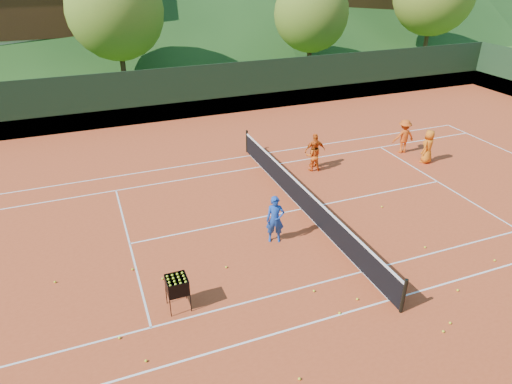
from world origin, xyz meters
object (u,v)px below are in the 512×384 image
object	(u,v)px
coach	(275,219)
student_b	(315,151)
student_a	(313,156)
student_c	(428,147)
ball_hopper	(177,286)
student_d	(404,136)
tennis_net	(303,197)

from	to	relation	value
coach	student_b	bearing A→B (deg)	70.62
coach	student_a	xyz separation A→B (m)	(3.80, 4.55, -0.13)
coach	student_a	world-z (taller)	coach
student_c	student_a	bearing A→B (deg)	-35.53
ball_hopper	student_d	bearing A→B (deg)	28.64
student_a	student_d	bearing A→B (deg)	-161.98
coach	ball_hopper	bearing A→B (deg)	-130.87
student_a	tennis_net	size ratio (longest dim) A/B	0.12
student_b	student_c	distance (m)	5.24
tennis_net	ball_hopper	xyz separation A→B (m)	(-5.55, -3.62, 0.25)
student_b	student_c	world-z (taller)	student_b
student_a	student_c	xyz separation A→B (m)	(5.27, -1.14, 0.08)
student_a	ball_hopper	size ratio (longest dim) A/B	1.40
tennis_net	coach	bearing A→B (deg)	-138.85
student_b	coach	bearing A→B (deg)	59.31
student_d	coach	bearing A→B (deg)	35.67
student_b	student_c	bearing A→B (deg)	173.47
student_a	tennis_net	bearing A→B (deg)	71.31
student_a	student_b	world-z (taller)	student_b
student_b	tennis_net	xyz separation A→B (m)	(-2.22, -3.24, -0.29)
coach	student_a	bearing A→B (deg)	70.61
coach	tennis_net	size ratio (longest dim) A/B	0.14
student_a	tennis_net	world-z (taller)	student_a
student_a	student_b	distance (m)	0.37
student_a	student_d	xyz separation A→B (m)	(4.99, 0.25, 0.12)
coach	student_c	bearing A→B (deg)	41.08
student_b	tennis_net	world-z (taller)	student_b
student_d	ball_hopper	size ratio (longest dim) A/B	1.64
student_d	tennis_net	bearing A→B (deg)	31.79
coach	tennis_net	bearing A→B (deg)	61.63
student_b	ball_hopper	size ratio (longest dim) A/B	1.58
student_a	student_d	world-z (taller)	student_d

